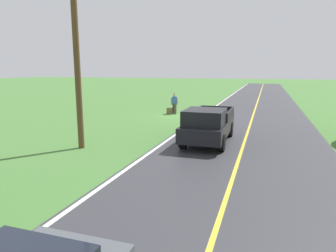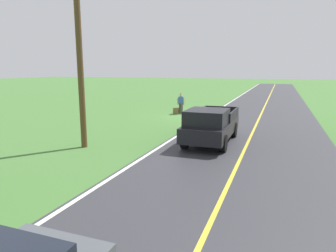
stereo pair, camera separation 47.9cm
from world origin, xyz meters
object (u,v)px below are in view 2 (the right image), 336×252
suitcase_carried (176,111)px  utility_pole_roadside (80,59)px  pickup_truck_passing (211,124)px  hitchhiker_walking (181,102)px

suitcase_carried → utility_pole_roadside: 12.52m
pickup_truck_passing → utility_pole_roadside: (5.52, 2.89, 3.19)m
hitchhiker_walking → pickup_truck_passing: size_ratio=0.32×
hitchhiker_walking → suitcase_carried: 0.84m
pickup_truck_passing → utility_pole_roadside: bearing=27.6°
pickup_truck_passing → utility_pole_roadside: size_ratio=0.65×
pickup_truck_passing → hitchhiker_walking: bearing=-63.5°
hitchhiker_walking → pickup_truck_passing: pickup_truck_passing is taller
hitchhiker_walking → suitcase_carried: (0.41, 0.11, -0.72)m
utility_pole_roadside → suitcase_carried: bearing=-92.8°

